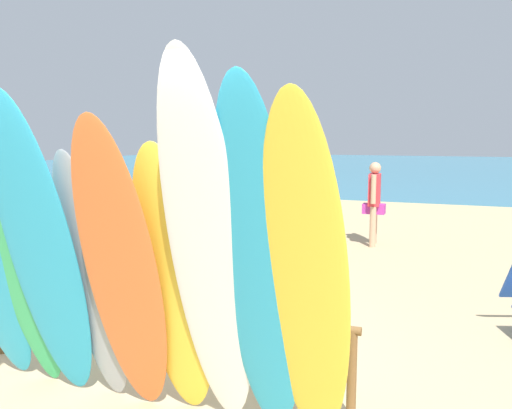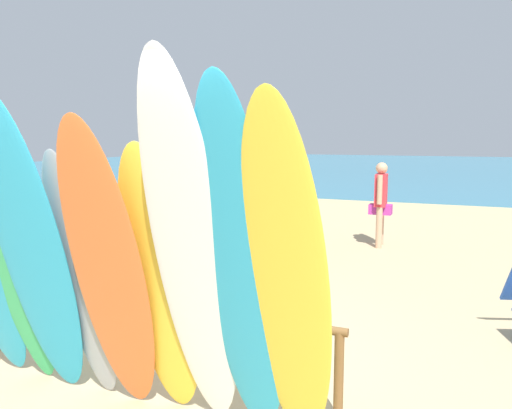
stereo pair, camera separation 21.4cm
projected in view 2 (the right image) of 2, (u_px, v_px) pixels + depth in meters
The scene contains 16 objects.
ground at pixel (388, 198), 17.15m from camera, with size 60.00×60.00×0.00m, color tan.
ocean_water at pixel (429, 167), 34.46m from camera, with size 60.00×40.00×0.02m, color teal.
surfboard_rack at pixel (143, 316), 4.25m from camera, with size 3.43×0.07×0.71m.
surfboard_green_2 at pixel (0, 225), 3.84m from camera, with size 0.51×0.06×2.87m, color #38B266.
surfboard_teal_3 at pixel (33, 254), 3.76m from camera, with size 0.58×0.08×2.45m, color #289EC6.
surfboard_grey_4 at pixel (82, 280), 3.81m from camera, with size 0.47×0.06×2.01m, color #999EA3.
surfboard_orange_5 at pixel (109, 275), 3.52m from camera, with size 0.55×0.06×2.29m, color orange.
surfboard_yellow_6 at pixel (160, 286), 3.56m from camera, with size 0.54×0.08×2.07m, color yellow.
surfboard_white_7 at pixel (192, 258), 3.24m from camera, with size 0.52×0.06×2.67m, color white.
surfboard_teal_8 at pixel (242, 273), 3.15m from camera, with size 0.51×0.07×2.51m, color #289EC6.
surfboard_yellow_9 at pixel (288, 286), 3.04m from camera, with size 0.52×0.07×2.41m, color yellow.
beachgoer_near_rack at pixel (207, 197), 9.84m from camera, with size 0.40×0.56×1.55m.
beachgoer_by_water at pixel (217, 189), 10.80m from camera, with size 0.43×0.51×1.64m.
beachgoer_photographing at pixel (294, 211), 8.06m from camera, with size 0.42×0.45×1.53m.
beachgoer_midbeach at pixel (381, 198), 9.48m from camera, with size 0.41×0.60×1.57m.
distant_boat at pixel (261, 172), 27.12m from camera, with size 4.67×1.67×0.37m.
Camera 2 is at (2.43, -3.42, 2.05)m, focal length 35.90 mm.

